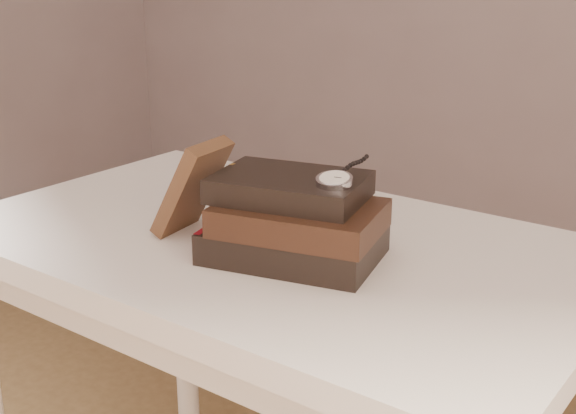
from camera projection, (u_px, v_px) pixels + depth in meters
The scene contains 5 objects.
table at pixel (272, 290), 1.21m from camera, with size 1.00×0.60×0.75m.
book_stack at pixel (295, 221), 1.08m from camera, with size 0.28×0.22×0.12m.
journal at pixel (192, 187), 1.17m from camera, with size 0.02×0.10×0.16m, color #3B2316.
pocket_watch at pixel (336, 179), 1.03m from camera, with size 0.06×0.16×0.02m.
eyeglasses at pixel (263, 190), 1.18m from camera, with size 0.12×0.14×0.05m.
Camera 1 is at (0.68, -0.52, 1.17)m, focal length 47.44 mm.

